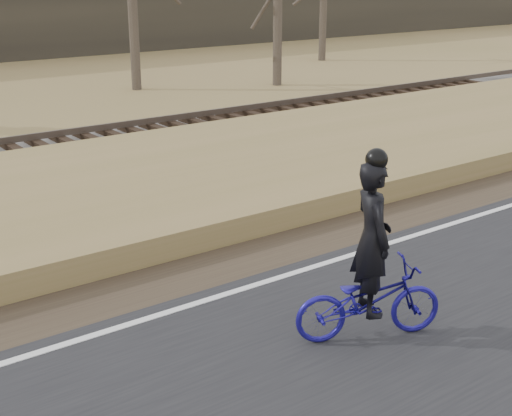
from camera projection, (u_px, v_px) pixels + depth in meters
ground at (186, 319)px, 9.34m from camera, size 120.00×120.00×0.00m
road at (310, 407)px, 7.42m from camera, size 120.00×6.00×0.06m
edge_line at (178, 309)px, 9.47m from camera, size 120.00×0.12×0.01m
shoulder at (143, 286)px, 10.25m from camera, size 120.00×1.60×0.04m
embankment at (62, 217)px, 12.47m from camera, size 120.00×5.00×0.44m
cyclist at (370, 279)px, 8.54m from camera, size 1.94×1.32×2.38m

